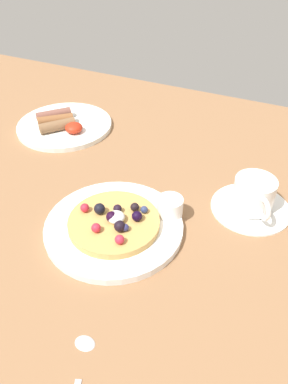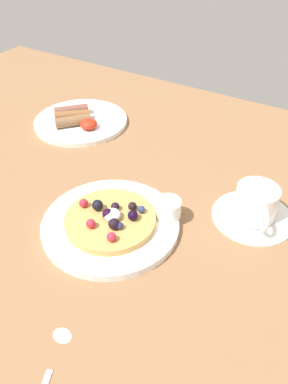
% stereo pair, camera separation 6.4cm
% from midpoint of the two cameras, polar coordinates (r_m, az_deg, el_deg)
% --- Properties ---
extents(ground_plane, '(1.65, 1.13, 0.03)m').
position_cam_midpoint_polar(ground_plane, '(0.73, -7.81, -2.89)').
color(ground_plane, '#8F6543').
extents(pancake_plate, '(0.24, 0.24, 0.01)m').
position_cam_midpoint_polar(pancake_plate, '(0.67, -7.30, -5.33)').
color(pancake_plate, white).
rests_on(pancake_plate, ground_plane).
extents(pancake_with_berries, '(0.16, 0.16, 0.03)m').
position_cam_midpoint_polar(pancake_with_berries, '(0.66, -7.30, -4.56)').
color(pancake_with_berries, tan).
rests_on(pancake_with_berries, pancake_plate).
extents(syrup_ramekin, '(0.05, 0.05, 0.03)m').
position_cam_midpoint_polar(syrup_ramekin, '(0.67, 1.23, -2.25)').
color(syrup_ramekin, white).
rests_on(syrup_ramekin, pancake_plate).
extents(breakfast_plate, '(0.23, 0.23, 0.01)m').
position_cam_midpoint_polar(breakfast_plate, '(0.99, -13.72, 9.65)').
color(breakfast_plate, white).
rests_on(breakfast_plate, ground_plane).
extents(fried_breakfast, '(0.14, 0.12, 0.03)m').
position_cam_midpoint_polar(fried_breakfast, '(0.97, -14.80, 10.18)').
color(fried_breakfast, brown).
rests_on(fried_breakfast, breakfast_plate).
extents(coffee_saucer, '(0.15, 0.15, 0.01)m').
position_cam_midpoint_polar(coffee_saucer, '(0.73, 13.36, -2.35)').
color(coffee_saucer, white).
rests_on(coffee_saucer, ground_plane).
extents(coffee_cup, '(0.08, 0.10, 0.06)m').
position_cam_midpoint_polar(coffee_cup, '(0.70, 13.81, -0.33)').
color(coffee_cup, white).
rests_on(coffee_cup, coffee_saucer).
extents(teaspoon, '(0.07, 0.14, 0.01)m').
position_cam_midpoint_polar(teaspoon, '(0.53, -13.36, -24.73)').
color(teaspoon, silver).
rests_on(teaspoon, ground_plane).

